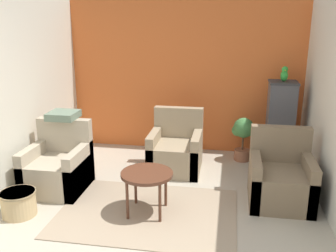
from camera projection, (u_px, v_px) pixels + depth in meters
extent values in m
cube|color=orange|center=(185.00, 77.00, 6.49)|extent=(4.13, 0.06, 2.62)
cube|color=beige|center=(24.00, 92.00, 5.19)|extent=(0.06, 3.38, 2.62)
cube|color=beige|center=(333.00, 103.00, 4.54)|extent=(0.06, 3.38, 2.62)
cube|color=gray|center=(147.00, 212.00, 4.60)|extent=(2.16, 1.54, 0.01)
cylinder|color=#512D1E|center=(147.00, 174.00, 4.46)|extent=(0.63, 0.63, 0.04)
cylinder|color=#512D1E|center=(127.00, 201.00, 4.38)|extent=(0.04, 0.04, 0.50)
cylinder|color=#512D1E|center=(160.00, 203.00, 4.32)|extent=(0.04, 0.04, 0.50)
cylinder|color=#512D1E|center=(136.00, 186.00, 4.75)|extent=(0.04, 0.04, 0.50)
cylinder|color=#512D1E|center=(166.00, 189.00, 4.69)|extent=(0.04, 0.04, 0.50)
cube|color=tan|center=(57.00, 174.00, 5.15)|extent=(0.78, 0.80, 0.45)
cube|color=tan|center=(65.00, 135.00, 5.33)|extent=(0.78, 0.14, 0.48)
cube|color=tan|center=(35.00, 167.00, 5.18)|extent=(0.12, 0.80, 0.62)
cube|color=tan|center=(79.00, 170.00, 5.08)|extent=(0.12, 0.80, 0.62)
cube|color=#7A664C|center=(280.00, 187.00, 4.79)|extent=(0.78, 0.80, 0.45)
cube|color=#7A664C|center=(280.00, 144.00, 4.97)|extent=(0.78, 0.14, 0.48)
cube|color=#7A664C|center=(254.00, 179.00, 4.81)|extent=(0.12, 0.80, 0.62)
cube|color=#7A664C|center=(308.00, 182.00, 4.71)|extent=(0.12, 0.80, 0.62)
cube|color=#9E896B|center=(175.00, 157.00, 5.80)|extent=(0.78, 0.80, 0.45)
cube|color=#9E896B|center=(179.00, 122.00, 5.98)|extent=(0.78, 0.14, 0.48)
cube|color=#9E896B|center=(155.00, 150.00, 5.83)|extent=(0.12, 0.80, 0.62)
cube|color=#9E896B|center=(197.00, 153.00, 5.73)|extent=(0.12, 0.80, 0.62)
cube|color=#353539|center=(277.00, 161.00, 6.13)|extent=(0.58, 0.58, 0.08)
cube|color=#4C4C51|center=(280.00, 122.00, 5.94)|extent=(0.41, 0.41, 1.25)
cube|color=#353539|center=(284.00, 82.00, 5.76)|extent=(0.43, 0.43, 0.03)
ellipsoid|color=green|center=(284.00, 76.00, 5.73)|extent=(0.11, 0.14, 0.18)
sphere|color=green|center=(285.00, 69.00, 5.69)|extent=(0.09, 0.09, 0.09)
cone|color=gold|center=(285.00, 70.00, 5.65)|extent=(0.04, 0.04, 0.04)
cone|color=green|center=(284.00, 76.00, 5.80)|extent=(0.06, 0.11, 0.15)
cylinder|color=brown|center=(242.00, 155.00, 6.26)|extent=(0.26, 0.26, 0.18)
cylinder|color=brown|center=(243.00, 142.00, 6.20)|extent=(0.03, 0.03, 0.27)
sphere|color=#427F42|center=(244.00, 128.00, 6.12)|extent=(0.33, 0.33, 0.33)
sphere|color=#427F42|center=(238.00, 130.00, 6.19)|extent=(0.20, 0.20, 0.20)
sphere|color=#427F42|center=(249.00, 131.00, 6.10)|extent=(0.18, 0.18, 0.18)
cylinder|color=tan|center=(19.00, 203.00, 4.51)|extent=(0.40, 0.40, 0.31)
cylinder|color=#957E57|center=(17.00, 193.00, 4.47)|extent=(0.42, 0.42, 0.02)
cube|color=slate|center=(63.00, 115.00, 5.25)|extent=(0.39, 0.39, 0.10)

